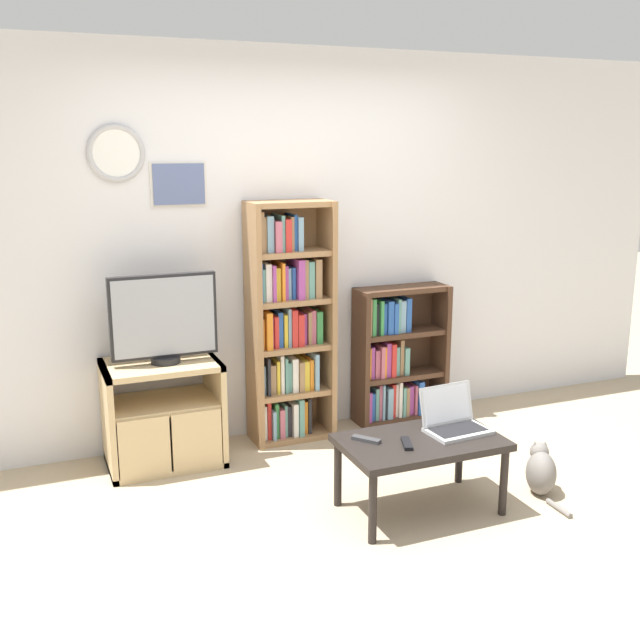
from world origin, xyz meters
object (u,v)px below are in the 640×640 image
remote_near_laptop (366,439)px  laptop (453,420)px  tv_stand (163,414)px  bookshelf_tall (287,325)px  cat (541,471)px  bookshelf_short (394,357)px  coffee_table (421,447)px  television (164,319)px  remote_far_from_laptop (407,443)px

remote_near_laptop → laptop: bearing=-42.9°
tv_stand → bookshelf_tall: size_ratio=0.44×
tv_stand → cat: bearing=-32.5°
bookshelf_short → coffee_table: (-0.52, -1.31, -0.10)m
laptop → remote_near_laptop: 0.52m
bookshelf_tall → cat: size_ratio=3.63×
television → laptop: 1.82m
remote_near_laptop → cat: size_ratio=0.34×
bookshelf_tall → remote_far_from_laptop: bookshelf_tall is taller
cat → bookshelf_short: bearing=122.8°
bookshelf_short → laptop: size_ratio=2.78×
remote_near_laptop → tv_stand: bearing=91.2°
remote_far_from_laptop → cat: bearing=17.8°
coffee_table → remote_near_laptop: remote_near_laptop is taller
cat → coffee_table: bearing=-163.4°
bookshelf_tall → coffee_table: bookshelf_tall is taller
remote_far_from_laptop → bookshelf_tall: bearing=118.8°
laptop → bookshelf_tall: bearing=109.5°
cat → bookshelf_tall: bearing=151.2°
bookshelf_short → television: bearing=-174.3°
tv_stand → remote_near_laptop: size_ratio=4.65×
coffee_table → laptop: laptop is taller
bookshelf_tall → laptop: size_ratio=4.55×
remote_far_from_laptop → bookshelf_short: bearing=85.3°
television → laptop: television is taller
television → tv_stand: bearing=164.5°
tv_stand → bookshelf_short: (1.70, 0.16, 0.14)m
bookshelf_tall → bookshelf_short: bearing=2.1°
laptop → cat: size_ratio=0.80×
bookshelf_tall → coffee_table: bearing=-76.3°
cat → laptop: bearing=-170.8°
bookshelf_tall → laptop: bookshelf_tall is taller
bookshelf_tall → remote_near_laptop: (0.02, -1.19, -0.36)m
bookshelf_short → cat: size_ratio=2.21×
television → remote_far_from_laptop: size_ratio=3.92×
coffee_table → bookshelf_short: bearing=68.4°
laptop → coffee_table: bearing=-173.2°
tv_stand → coffee_table: bearing=-44.2°
television → bookshelf_short: 1.74m
laptop → remote_far_from_laptop: laptop is taller
remote_far_from_laptop → cat: (0.87, -0.04, -0.29)m
tv_stand → cat: tv_stand is taller
bookshelf_short → remote_near_laptop: bookshelf_short is taller
bookshelf_tall → laptop: (0.54, -1.23, -0.31)m
cat → remote_far_from_laptop: bearing=-159.3°
tv_stand → remote_far_from_laptop: (1.07, -1.20, 0.10)m
tv_stand → television: 0.61m
bookshelf_tall → cat: 1.85m
tv_stand → television: size_ratio=1.09×
tv_stand → laptop: 1.80m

